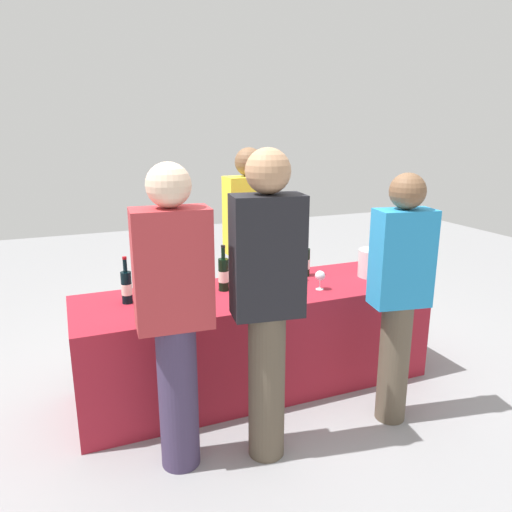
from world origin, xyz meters
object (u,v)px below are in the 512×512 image
at_px(guest_0, 174,311).
at_px(guest_1, 267,297).
at_px(wine_bottle_7, 305,262).
at_px(wine_bottle_4, 223,274).
at_px(wine_glass_0, 166,292).
at_px(wine_bottle_3, 186,279).
at_px(wine_glass_1, 279,281).
at_px(wine_bottle_0, 127,287).
at_px(wine_glass_2, 320,276).
at_px(ice_bucket, 373,263).
at_px(wine_bottle_1, 138,281).
at_px(wine_bottle_6, 287,266).
at_px(server_pouring, 249,242).
at_px(wine_bottle_2, 167,280).
at_px(guest_2, 399,291).
at_px(wine_bottle_5, 240,269).

distance_m(guest_0, guest_1, 0.49).
xyz_separation_m(wine_bottle_7, guest_0, (-1.20, -0.83, 0.07)).
bearing_deg(wine_bottle_4, wine_bottle_7, 7.81).
distance_m(wine_bottle_7, wine_glass_0, 1.17).
xyz_separation_m(wine_bottle_3, wine_bottle_4, (0.26, -0.03, 0.01)).
height_order(wine_glass_1, guest_0, guest_0).
height_order(wine_bottle_0, wine_bottle_7, wine_bottle_7).
height_order(wine_glass_2, ice_bucket, ice_bucket).
relative_size(wine_bottle_4, wine_glass_1, 2.26).
bearing_deg(guest_0, wine_glass_1, 34.27).
relative_size(wine_bottle_1, wine_glass_2, 2.31).
bearing_deg(wine_glass_2, guest_1, -138.10).
height_order(wine_bottle_6, server_pouring, server_pouring).
distance_m(wine_bottle_2, wine_glass_0, 0.24).
distance_m(wine_bottle_2, wine_bottle_3, 0.13).
bearing_deg(guest_2, ice_bucket, 75.85).
distance_m(wine_bottle_1, wine_bottle_2, 0.20).
bearing_deg(guest_2, wine_glass_2, 121.19).
bearing_deg(ice_bucket, wine_glass_2, -167.02).
bearing_deg(wine_bottle_0, wine_bottle_2, 10.35).
xyz_separation_m(wine_bottle_0, wine_bottle_3, (0.40, 0.03, -0.00)).
bearing_deg(wine_bottle_2, wine_bottle_5, 4.25).
bearing_deg(ice_bucket, wine_glass_0, -177.71).
xyz_separation_m(wine_bottle_0, server_pouring, (1.07, 0.54, 0.08)).
distance_m(wine_bottle_3, wine_bottle_7, 0.95).
height_order(wine_bottle_3, guest_0, guest_0).
relative_size(wine_bottle_0, wine_bottle_5, 1.02).
bearing_deg(wine_glass_2, wine_bottle_6, 120.14).
distance_m(wine_bottle_3, wine_glass_2, 0.93).
height_order(wine_bottle_3, guest_1, guest_1).
bearing_deg(wine_bottle_3, server_pouring, 37.68).
height_order(wine_bottle_6, wine_glass_0, wine_bottle_6).
xyz_separation_m(wine_bottle_4, wine_bottle_6, (0.49, 0.00, 0.00)).
bearing_deg(wine_bottle_3, guest_2, -36.94).
xyz_separation_m(wine_bottle_4, guest_2, (0.86, -0.82, 0.03)).
relative_size(wine_bottle_3, ice_bucket, 1.31).
xyz_separation_m(ice_bucket, guest_1, (-1.20, -0.72, 0.13)).
relative_size(wine_bottle_0, guest_1, 0.18).
height_order(wine_bottle_6, wine_bottle_7, wine_bottle_6).
relative_size(wine_bottle_3, server_pouring, 0.18).
distance_m(wine_bottle_5, guest_0, 1.06).
relative_size(wine_bottle_3, guest_1, 0.17).
height_order(wine_bottle_2, server_pouring, server_pouring).
height_order(wine_bottle_6, guest_1, guest_1).
bearing_deg(server_pouring, wine_glass_0, 38.49).
distance_m(wine_bottle_6, guest_1, 1.00).
relative_size(wine_bottle_7, ice_bucket, 1.37).
distance_m(wine_bottle_7, server_pouring, 0.53).
height_order(server_pouring, guest_1, guest_1).
distance_m(wine_bottle_0, wine_bottle_1, 0.12).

